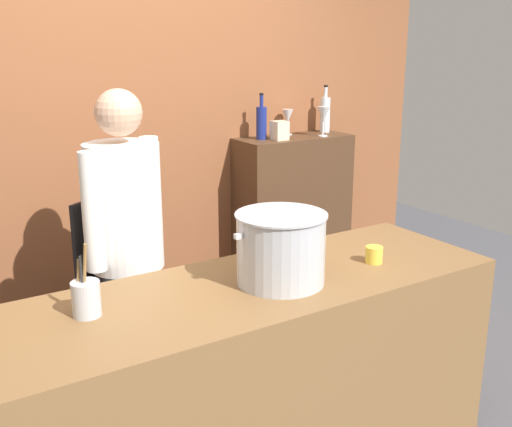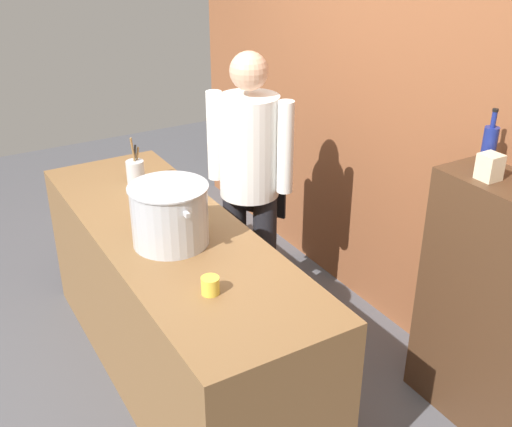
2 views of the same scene
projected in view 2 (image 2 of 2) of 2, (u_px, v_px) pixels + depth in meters
name	position (u px, v px, depth m)	size (l,w,h in m)	color
ground_plane	(179.00, 372.00, 3.47)	(8.00, 8.00, 0.00)	#4C4C51
brick_back_panel	(396.00, 75.00, 3.44)	(4.40, 0.10, 3.00)	brown
prep_counter	(175.00, 305.00, 3.27)	(2.19, 0.70, 0.90)	brown
bar_cabinet	(499.00, 312.00, 2.90)	(0.76, 0.32, 1.27)	#472D1C
chef	(250.00, 174.00, 3.55)	(0.46, 0.41, 1.66)	black
stockpot_large	(170.00, 215.00, 2.89)	(0.43, 0.38, 0.29)	#B7BABF
utensil_crock	(135.00, 171.00, 3.57)	(0.10, 0.10, 0.28)	#B7BABF
butter_jar	(210.00, 285.00, 2.55)	(0.08, 0.08, 0.07)	yellow
wine_bottle_cobalt	(489.00, 147.00, 2.76)	(0.07, 0.07, 0.28)	navy
spice_tin_cream	(490.00, 167.00, 2.69)	(0.09, 0.09, 0.12)	beige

